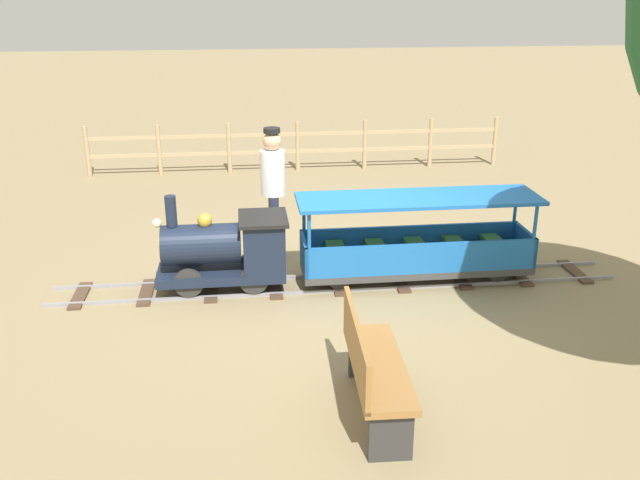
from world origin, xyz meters
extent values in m
plane|color=#8C7A56|center=(0.00, 0.00, 0.00)|extent=(60.00, 60.00, 0.00)
cube|color=gray|center=(-0.22, 0.03, 0.02)|extent=(0.03, 6.40, 0.04)
cube|color=gray|center=(0.22, 0.03, 0.02)|extent=(0.03, 6.40, 0.04)
cube|color=#4C3828|center=(0.00, -2.82, 0.01)|extent=(0.67, 0.14, 0.03)
cube|color=#4C3828|center=(0.00, -2.11, 0.01)|extent=(0.67, 0.14, 0.03)
cube|color=#4C3828|center=(0.00, -1.40, 0.01)|extent=(0.67, 0.14, 0.03)
cube|color=#4C3828|center=(0.00, -0.69, 0.01)|extent=(0.67, 0.14, 0.03)
cube|color=#4C3828|center=(0.00, 0.03, 0.01)|extent=(0.67, 0.14, 0.03)
cube|color=#4C3828|center=(0.00, 0.74, 0.01)|extent=(0.67, 0.14, 0.03)
cube|color=#4C3828|center=(0.00, 1.45, 0.01)|extent=(0.67, 0.14, 0.03)
cube|color=#4C3828|center=(0.00, 2.16, 0.01)|extent=(0.67, 0.14, 0.03)
cube|color=#4C3828|center=(0.00, 2.87, 0.01)|extent=(0.67, 0.14, 0.03)
cube|color=#192338|center=(0.00, 1.33, 0.21)|extent=(0.55, 1.40, 0.10)
cylinder|color=#192338|center=(0.00, 1.53, 0.56)|extent=(0.44, 0.85, 0.44)
cylinder|color=#B7932D|center=(0.00, 1.95, 0.56)|extent=(0.37, 0.02, 0.37)
cylinder|color=#192338|center=(0.00, 1.82, 0.95)|extent=(0.12, 0.12, 0.34)
sphere|color=#B7932D|center=(0.00, 1.48, 0.83)|extent=(0.16, 0.16, 0.16)
cube|color=#192338|center=(0.00, 0.85, 0.54)|extent=(0.55, 0.45, 0.55)
cube|color=black|center=(0.00, 0.85, 0.83)|extent=(0.63, 0.53, 0.04)
sphere|color=#F2EAB2|center=(0.00, 1.98, 0.82)|extent=(0.10, 0.10, 0.10)
cylinder|color=#2D2D2D|center=(-0.22, 1.68, 0.20)|extent=(0.05, 0.32, 0.32)
cylinder|color=#2D2D2D|center=(0.22, 1.68, 0.20)|extent=(0.05, 0.32, 0.32)
cylinder|color=#2D2D2D|center=(-0.22, 0.98, 0.20)|extent=(0.05, 0.32, 0.32)
cylinder|color=#2D2D2D|center=(0.22, 0.98, 0.20)|extent=(0.05, 0.32, 0.32)
cube|color=#3F3F3F|center=(0.00, -0.87, 0.18)|extent=(0.63, 2.60, 0.08)
cube|color=blue|center=(-0.30, -0.87, 0.40)|extent=(0.04, 2.60, 0.35)
cube|color=blue|center=(0.30, -0.87, 0.40)|extent=(0.04, 2.60, 0.35)
cube|color=blue|center=(0.00, 0.41, 0.40)|extent=(0.63, 0.04, 0.35)
cube|color=blue|center=(0.00, -2.15, 0.40)|extent=(0.63, 0.04, 0.35)
cylinder|color=blue|center=(-0.29, 0.38, 0.59)|extent=(0.04, 0.04, 0.75)
cylinder|color=blue|center=(0.29, 0.38, 0.59)|extent=(0.04, 0.04, 0.75)
cylinder|color=blue|center=(-0.29, -2.12, 0.59)|extent=(0.04, 0.04, 0.75)
cylinder|color=blue|center=(0.29, -2.12, 0.59)|extent=(0.04, 0.04, 0.75)
cube|color=blue|center=(0.00, -0.87, 0.99)|extent=(0.73, 2.70, 0.04)
cube|color=#2D6B33|center=(0.00, -1.79, 0.34)|extent=(0.47, 0.20, 0.24)
cube|color=#2D6B33|center=(0.00, -1.33, 0.34)|extent=(0.47, 0.20, 0.24)
cube|color=#2D6B33|center=(0.00, -0.87, 0.34)|extent=(0.47, 0.20, 0.24)
cube|color=#2D6B33|center=(0.00, -0.41, 0.34)|extent=(0.47, 0.20, 0.24)
cube|color=#2D6B33|center=(0.00, 0.05, 0.34)|extent=(0.47, 0.20, 0.24)
cylinder|color=#262626|center=(-0.22, 0.04, 0.16)|extent=(0.04, 0.24, 0.24)
cylinder|color=#262626|center=(0.22, 0.04, 0.16)|extent=(0.04, 0.24, 0.24)
cylinder|color=#262626|center=(-0.22, -1.78, 0.16)|extent=(0.04, 0.24, 0.24)
cylinder|color=#262626|center=(0.22, -1.78, 0.16)|extent=(0.04, 0.24, 0.24)
cylinder|color=#282D47|center=(0.89, 0.68, 0.40)|extent=(0.12, 0.12, 0.80)
cylinder|color=#282D47|center=(1.07, 0.68, 0.40)|extent=(0.12, 0.12, 0.80)
cylinder|color=white|center=(0.98, 0.68, 1.08)|extent=(0.30, 0.30, 0.55)
sphere|color=tan|center=(0.98, 0.68, 1.46)|extent=(0.22, 0.22, 0.22)
cylinder|color=black|center=(0.98, 0.68, 1.59)|extent=(0.20, 0.20, 0.06)
cube|color=olive|center=(-2.50, 0.06, 0.42)|extent=(1.31, 0.45, 0.06)
cube|color=olive|center=(-2.50, 0.24, 0.62)|extent=(1.30, 0.09, 0.40)
cube|color=#333333|center=(-1.93, 0.04, 0.21)|extent=(0.09, 0.32, 0.42)
cube|color=#333333|center=(-3.07, 0.08, 0.21)|extent=(0.09, 0.32, 0.42)
cylinder|color=tan|center=(5.12, -3.67, 0.45)|extent=(0.08, 0.08, 0.90)
cylinder|color=tan|center=(5.12, -2.44, 0.45)|extent=(0.08, 0.08, 0.90)
cylinder|color=tan|center=(5.12, -1.21, 0.45)|extent=(0.08, 0.08, 0.90)
cylinder|color=tan|center=(5.12, 0.03, 0.45)|extent=(0.08, 0.08, 0.90)
cylinder|color=tan|center=(5.12, 1.26, 0.45)|extent=(0.08, 0.08, 0.90)
cylinder|color=tan|center=(5.12, 2.49, 0.45)|extent=(0.08, 0.08, 0.90)
cylinder|color=tan|center=(5.12, 3.73, 0.45)|extent=(0.08, 0.08, 0.90)
cube|color=tan|center=(5.12, 0.03, 0.68)|extent=(0.04, 7.40, 0.06)
cube|color=tan|center=(5.12, 0.03, 0.36)|extent=(0.04, 7.40, 0.06)
camera|label=1|loc=(-7.08, 1.06, 3.22)|focal=38.59mm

